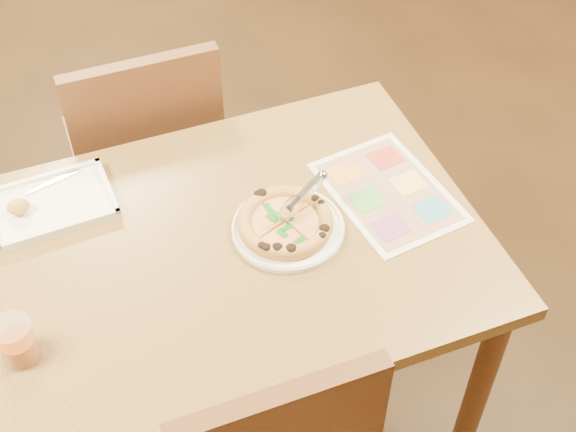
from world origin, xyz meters
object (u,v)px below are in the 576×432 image
object	(u,v)px
pizza_cutter	(302,197)
menu	(388,192)
chair_far	(146,139)
appetizer_tray	(49,206)
pizza	(285,222)
plate	(288,228)
dining_table	(205,275)
glass_tumbler	(17,343)

from	to	relation	value
pizza_cutter	menu	distance (m)	0.25
chair_far	appetizer_tray	world-z (taller)	chair_far
pizza	menu	size ratio (longest dim) A/B	0.63
plate	pizza_cutter	distance (m)	0.08
dining_table	plate	bearing A→B (deg)	-3.06
pizza_cutter	glass_tumbler	bearing A→B (deg)	169.93
plate	chair_far	bearing A→B (deg)	108.67
plate	pizza_cutter	bearing A→B (deg)	24.60
glass_tumbler	menu	bearing A→B (deg)	9.59
plate	appetizer_tray	bearing A→B (deg)	152.10
glass_tumbler	plate	bearing A→B (deg)	11.18
appetizer_tray	pizza	bearing A→B (deg)	-27.69
appetizer_tray	menu	distance (m)	0.82
plate	appetizer_tray	world-z (taller)	appetizer_tray
dining_table	glass_tumbler	size ratio (longest dim) A/B	12.58
plate	menu	distance (m)	0.28
appetizer_tray	chair_far	bearing A→B (deg)	48.60
pizza	menu	distance (m)	0.28
chair_far	plate	distance (m)	0.67
plate	appetizer_tray	size ratio (longest dim) A/B	0.88
plate	pizza_cutter	size ratio (longest dim) A/B	1.95
dining_table	pizza_cutter	world-z (taller)	pizza_cutter
pizza_cutter	appetizer_tray	bearing A→B (deg)	133.35
chair_far	appetizer_tray	distance (m)	0.49
dining_table	appetizer_tray	world-z (taller)	appetizer_tray
chair_far	pizza	world-z (taller)	chair_far
glass_tumbler	menu	distance (m)	0.92
appetizer_tray	glass_tumbler	distance (m)	0.42
dining_table	plate	size ratio (longest dim) A/B	4.92
chair_far	plate	bearing A→B (deg)	108.67
menu	dining_table	bearing A→B (deg)	-177.97
pizza	menu	bearing A→B (deg)	4.71
dining_table	chair_far	size ratio (longest dim) A/B	2.77
plate	glass_tumbler	distance (m)	0.65
pizza	glass_tumbler	distance (m)	0.64
pizza_cutter	pizza	bearing A→B (deg)	174.28
chair_far	glass_tumbler	distance (m)	0.88
pizza	appetizer_tray	bearing A→B (deg)	152.31
glass_tumbler	pizza	bearing A→B (deg)	11.72
pizza_cutter	menu	bearing A→B (deg)	-19.78
dining_table	menu	xyz separation A→B (m)	(0.48, 0.02, 0.09)
pizza_cutter	plate	bearing A→B (deg)	-177.51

